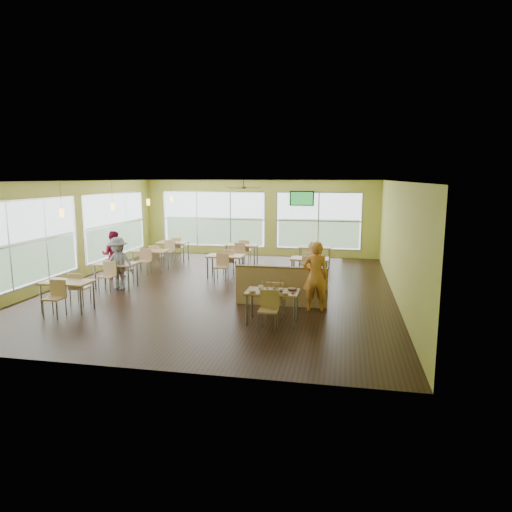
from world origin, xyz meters
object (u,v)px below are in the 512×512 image
half_wall_divider (281,286)px  man_plaid (315,276)px  food_basket (292,289)px  main_table (272,296)px

half_wall_divider → man_plaid: (0.90, -0.29, 0.36)m
food_basket → half_wall_divider: bearing=108.3°
man_plaid → food_basket: (-0.46, -1.03, -0.10)m
main_table → food_basket: size_ratio=6.50×
main_table → food_basket: bearing=16.7°
food_basket → main_table: bearing=-163.3°
man_plaid → half_wall_divider: bearing=-24.1°
half_wall_divider → man_plaid: bearing=-18.1°
main_table → half_wall_divider: size_ratio=0.63×
main_table → food_basket: (0.44, 0.13, 0.15)m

